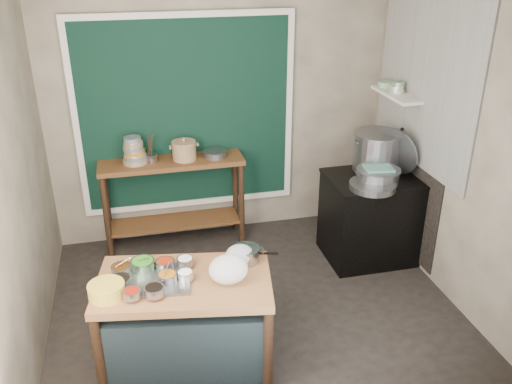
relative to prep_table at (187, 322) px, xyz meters
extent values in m
cube|color=black|center=(0.65, 0.57, -0.39)|extent=(3.50, 3.00, 0.02)
cube|color=gray|center=(0.65, 2.08, 1.02)|extent=(3.50, 0.02, 2.80)
cube|color=gray|center=(-1.11, 0.57, 1.02)|extent=(0.02, 3.00, 2.80)
cube|color=gray|center=(2.41, 0.57, 1.02)|extent=(0.02, 3.00, 2.80)
cube|color=black|center=(0.30, 2.04, 0.98)|extent=(2.10, 0.02, 1.90)
cube|color=#B2B2AA|center=(2.38, 1.12, 1.48)|extent=(0.02, 1.70, 1.70)
cube|color=black|center=(2.39, 1.22, 0.32)|extent=(0.01, 1.30, 1.30)
cube|color=beige|center=(2.28, 1.42, 1.23)|extent=(0.22, 0.70, 0.03)
cube|color=#915F34|center=(0.00, 0.00, 0.00)|extent=(1.36, 0.92, 0.75)
cube|color=brown|center=(0.10, 1.85, 0.10)|extent=(1.45, 0.40, 0.95)
cube|color=black|center=(2.00, 1.12, 0.05)|extent=(0.90, 0.68, 0.85)
cube|color=black|center=(2.00, 1.12, 0.49)|extent=(0.92, 0.69, 0.03)
cube|color=gray|center=(-0.23, 0.02, 0.39)|extent=(0.59, 0.45, 0.02)
cylinder|color=gray|center=(-0.44, 0.00, 0.43)|extent=(0.16, 0.16, 0.06)
cylinder|color=gray|center=(-0.36, -0.16, 0.43)|extent=(0.13, 0.13, 0.05)
cylinder|color=gray|center=(-0.12, -0.02, 0.43)|extent=(0.14, 0.14, 0.06)
cylinder|color=gray|center=(-0.43, 0.15, 0.43)|extent=(0.15, 0.15, 0.06)
cylinder|color=gray|center=(-0.12, 0.16, 0.43)|extent=(0.14, 0.14, 0.06)
cylinder|color=gray|center=(0.03, 0.16, 0.43)|extent=(0.13, 0.13, 0.06)
cylinder|color=gray|center=(-0.28, 0.18, 0.43)|extent=(0.18, 0.18, 0.07)
cylinder|color=silver|center=(0.01, -0.02, 0.43)|extent=(0.12, 0.12, 0.05)
cylinder|color=gray|center=(-0.22, -0.16, 0.43)|extent=(0.14, 0.14, 0.06)
cylinder|color=gold|center=(-0.53, -0.07, 0.42)|extent=(0.31, 0.31, 0.10)
ellipsoid|color=white|center=(0.31, -0.10, 0.48)|extent=(0.31, 0.28, 0.21)
ellipsoid|color=white|center=(0.43, 0.11, 0.45)|extent=(0.26, 0.24, 0.16)
cylinder|color=tan|center=(-0.26, 1.86, 0.60)|extent=(0.24, 0.24, 0.04)
cylinder|color=gray|center=(-0.26, 1.86, 0.64)|extent=(0.23, 0.23, 0.04)
cylinder|color=gold|center=(-0.26, 1.86, 0.69)|extent=(0.21, 0.21, 0.04)
cylinder|color=gray|center=(-0.26, 1.86, 0.73)|extent=(0.20, 0.20, 0.04)
cylinder|color=tan|center=(-0.26, 1.86, 0.78)|extent=(0.19, 0.19, 0.04)
cylinder|color=gray|center=(-0.26, 1.86, 0.82)|extent=(0.17, 0.17, 0.04)
cylinder|color=gray|center=(-0.09, 1.86, 0.62)|extent=(0.17, 0.17, 0.09)
cylinder|color=gray|center=(0.55, 1.85, 0.61)|extent=(0.27, 0.27, 0.06)
cylinder|color=gray|center=(2.22, 1.16, 0.74)|extent=(0.29, 0.48, 0.47)
cube|color=#4C887C|center=(1.96, 0.99, 0.65)|extent=(0.28, 0.23, 0.02)
cylinder|color=gray|center=(1.85, 0.88, 0.53)|extent=(0.43, 0.43, 0.06)
cylinder|color=silver|center=(2.28, 1.41, 1.26)|extent=(0.14, 0.14, 0.04)
cylinder|color=silver|center=(2.28, 1.41, 1.29)|extent=(0.13, 0.13, 0.04)
cylinder|color=gray|center=(2.28, 1.41, 1.33)|extent=(0.12, 0.12, 0.04)
cylinder|color=gray|center=(2.28, 1.66, 1.27)|extent=(0.20, 0.20, 0.06)
camera|label=1|loc=(-0.26, -3.28, 2.59)|focal=38.00mm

